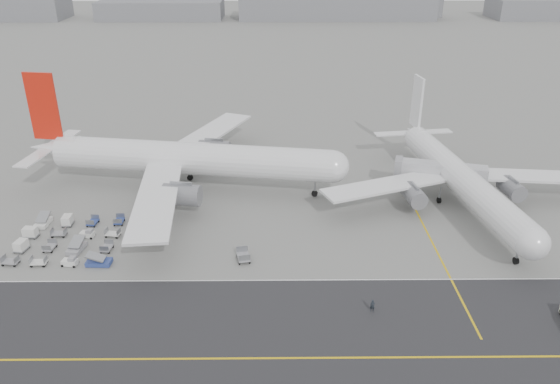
{
  "coord_description": "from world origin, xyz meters",
  "views": [
    {
      "loc": [
        4.92,
        -66.99,
        44.84
      ],
      "look_at": [
        5.64,
        12.0,
        7.19
      ],
      "focal_mm": 35.0,
      "sensor_mm": 36.0,
      "label": 1
    }
  ],
  "objects_px": {
    "airliner_a": "(184,158)",
    "airliner_b": "(459,177)",
    "ground_crew_a": "(373,306)",
    "jet_bridge": "(442,173)"
  },
  "relations": [
    {
      "from": "airliner_a",
      "to": "ground_crew_a",
      "type": "height_order",
      "value": "airliner_a"
    },
    {
      "from": "airliner_b",
      "to": "jet_bridge",
      "type": "relative_size",
      "value": 2.94
    },
    {
      "from": "ground_crew_a",
      "to": "jet_bridge",
      "type": "bearing_deg",
      "value": 70.68
    },
    {
      "from": "airliner_b",
      "to": "ground_crew_a",
      "type": "bearing_deg",
      "value": -130.71
    },
    {
      "from": "airliner_a",
      "to": "airliner_b",
      "type": "relative_size",
      "value": 1.2
    },
    {
      "from": "jet_bridge",
      "to": "ground_crew_a",
      "type": "bearing_deg",
      "value": -102.12
    },
    {
      "from": "airliner_a",
      "to": "jet_bridge",
      "type": "bearing_deg",
      "value": -85.43
    },
    {
      "from": "airliner_b",
      "to": "jet_bridge",
      "type": "bearing_deg",
      "value": 117.06
    },
    {
      "from": "airliner_a",
      "to": "airliner_b",
      "type": "bearing_deg",
      "value": -88.69
    },
    {
      "from": "airliner_b",
      "to": "ground_crew_a",
      "type": "relative_size",
      "value": 29.35
    }
  ]
}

